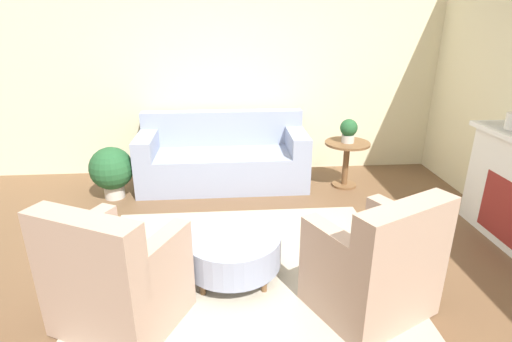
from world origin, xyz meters
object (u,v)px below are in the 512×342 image
couch (223,159)px  potted_plant_floor (112,170)px  armchair_left (115,280)px  ottoman_table (232,249)px  armchair_right (376,268)px  potted_plant_on_side_table (349,130)px  side_table (346,156)px

couch → potted_plant_floor: bearing=-165.0°
armchair_left → ottoman_table: (0.86, 0.55, -0.12)m
armchair_right → potted_plant_on_side_table: armchair_right is taller
armchair_right → armchair_left: bearing=180.0°
side_table → potted_plant_floor: size_ratio=0.93×
potted_plant_on_side_table → armchair_left: bearing=-134.6°
armchair_left → side_table: bearing=45.4°
potted_plant_on_side_table → side_table: bearing=180.0°
ottoman_table → potted_plant_on_side_table: bearing=50.7°
potted_plant_floor → potted_plant_on_side_table: bearing=2.6°
ottoman_table → potted_plant_floor: (-1.47, 1.78, 0.11)m
armchair_left → couch: bearing=73.7°
armchair_right → ottoman_table: 1.21m
ottoman_table → potted_plant_floor: 2.32m
armchair_left → ottoman_table: bearing=32.4°
couch → armchair_right: 2.94m
couch → armchair_left: (-0.79, -2.71, 0.04)m
armchair_left → potted_plant_on_side_table: bearing=45.4°
side_table → potted_plant_floor: potted_plant_floor is taller
armchair_left → side_table: (2.44, 2.47, 0.04)m
ottoman_table → potted_plant_on_side_table: potted_plant_on_side_table is taller
armchair_left → side_table: size_ratio=1.70×
couch → ottoman_table: couch is taller
armchair_left → armchair_right: 1.94m
ottoman_table → side_table: size_ratio=1.36×
couch → potted_plant_on_side_table: bearing=-8.1°
potted_plant_floor → couch: bearing=15.0°
side_table → armchair_right: bearing=-101.4°
armchair_right → potted_plant_floor: armchair_right is taller
couch → armchair_left: bearing=-106.3°
couch → potted_plant_on_side_table: couch is taller
side_table → armchair_left: bearing=-134.6°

